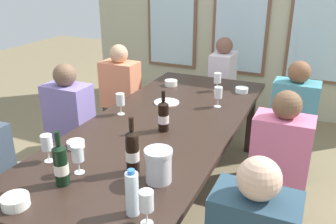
% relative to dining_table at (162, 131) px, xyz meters
% --- Properties ---
extents(ground_plane, '(12.00, 12.00, 0.00)m').
position_rel_dining_table_xyz_m(ground_plane, '(0.00, 0.00, -0.68)').
color(ground_plane, '#7A6C4D').
extents(back_wall_with_windows, '(4.28, 0.10, 2.90)m').
position_rel_dining_table_xyz_m(back_wall_with_windows, '(0.00, 2.43, 0.77)').
color(back_wall_with_windows, '#B9B696').
rests_on(back_wall_with_windows, ground).
extents(dining_table, '(1.08, 2.65, 0.74)m').
position_rel_dining_table_xyz_m(dining_table, '(0.00, 0.00, 0.00)').
color(dining_table, '#2F211A').
rests_on(dining_table, ground).
extents(white_plate_0, '(0.22, 0.22, 0.01)m').
position_rel_dining_table_xyz_m(white_plate_0, '(-0.15, 0.41, 0.06)').
color(white_plate_0, white).
rests_on(white_plate_0, dining_table).
extents(metal_pitcher, '(0.16, 0.16, 0.19)m').
position_rel_dining_table_xyz_m(metal_pitcher, '(0.31, -0.71, 0.16)').
color(metal_pitcher, silver).
rests_on(metal_pitcher, dining_table).
extents(wine_bottle_0, '(0.08, 0.08, 0.30)m').
position_rel_dining_table_xyz_m(wine_bottle_0, '(0.06, -0.11, 0.17)').
color(wine_bottle_0, black).
rests_on(wine_bottle_0, dining_table).
extents(wine_bottle_1, '(0.08, 0.08, 0.31)m').
position_rel_dining_table_xyz_m(wine_bottle_1, '(-0.15, -0.95, 0.18)').
color(wine_bottle_1, black).
rests_on(wine_bottle_1, dining_table).
extents(wine_bottle_2, '(0.08, 0.08, 0.34)m').
position_rel_dining_table_xyz_m(wine_bottle_2, '(0.14, -0.69, 0.19)').
color(wine_bottle_2, black).
rests_on(wine_bottle_2, dining_table).
extents(tasting_bowl_0, '(0.11, 0.11, 0.04)m').
position_rel_dining_table_xyz_m(tasting_bowl_0, '(-0.35, -0.58, 0.08)').
color(tasting_bowl_0, white).
rests_on(tasting_bowl_0, dining_table).
extents(tasting_bowl_1, '(0.12, 0.12, 0.05)m').
position_rel_dining_table_xyz_m(tasting_bowl_1, '(-0.31, 0.88, 0.09)').
color(tasting_bowl_1, white).
rests_on(tasting_bowl_1, dining_table).
extents(tasting_bowl_2, '(0.14, 0.14, 0.05)m').
position_rel_dining_table_xyz_m(tasting_bowl_2, '(-0.23, -1.20, 0.09)').
color(tasting_bowl_2, white).
rests_on(tasting_bowl_2, dining_table).
extents(tasting_bowl_3, '(0.12, 0.12, 0.05)m').
position_rel_dining_table_xyz_m(tasting_bowl_3, '(0.38, 0.96, 0.08)').
color(tasting_bowl_3, white).
rests_on(tasting_bowl_3, dining_table).
extents(water_bottle, '(0.06, 0.06, 0.24)m').
position_rel_dining_table_xyz_m(water_bottle, '(0.32, -1.02, 0.17)').
color(water_bottle, white).
rests_on(water_bottle, dining_table).
extents(wine_glass_0, '(0.07, 0.07, 0.17)m').
position_rel_dining_table_xyz_m(wine_glass_0, '(-0.39, -0.79, 0.18)').
color(wine_glass_0, white).
rests_on(wine_glass_0, dining_table).
extents(wine_glass_1, '(0.07, 0.07, 0.17)m').
position_rel_dining_table_xyz_m(wine_glass_1, '(0.41, -1.06, 0.18)').
color(wine_glass_1, white).
rests_on(wine_glass_1, dining_table).
extents(wine_glass_2, '(0.07, 0.07, 0.17)m').
position_rel_dining_table_xyz_m(wine_glass_2, '(0.28, 0.51, 0.18)').
color(wine_glass_2, white).
rests_on(wine_glass_2, dining_table).
extents(wine_glass_3, '(0.07, 0.07, 0.17)m').
position_rel_dining_table_xyz_m(wine_glass_3, '(0.16, 0.91, 0.18)').
color(wine_glass_3, white).
rests_on(wine_glass_3, dining_table).
extents(wine_glass_4, '(0.07, 0.07, 0.17)m').
position_rel_dining_table_xyz_m(wine_glass_4, '(-0.14, -0.82, 0.18)').
color(wine_glass_4, white).
rests_on(wine_glass_4, dining_table).
extents(wine_glass_5, '(0.07, 0.07, 0.17)m').
position_rel_dining_table_xyz_m(wine_glass_5, '(-0.37, 0.03, 0.18)').
color(wine_glass_5, white).
rests_on(wine_glass_5, dining_table).
extents(seated_person_2, '(0.38, 0.24, 1.11)m').
position_rel_dining_table_xyz_m(seated_person_2, '(-0.87, 0.84, -0.15)').
color(seated_person_2, '#382D34').
rests_on(seated_person_2, ground).
extents(seated_person_3, '(0.38, 0.24, 1.11)m').
position_rel_dining_table_xyz_m(seated_person_3, '(0.87, 0.87, -0.15)').
color(seated_person_3, '#323844').
rests_on(seated_person_3, ground).
extents(seated_person_4, '(0.38, 0.24, 1.11)m').
position_rel_dining_table_xyz_m(seated_person_4, '(-0.87, -0.00, -0.15)').
color(seated_person_4, '#2E333A').
rests_on(seated_person_4, ground).
extents(seated_person_5, '(0.38, 0.24, 1.11)m').
position_rel_dining_table_xyz_m(seated_person_5, '(0.87, 0.02, -0.15)').
color(seated_person_5, '#32233A').
rests_on(seated_person_5, ground).
extents(seated_person_6, '(0.24, 0.38, 1.11)m').
position_rel_dining_table_xyz_m(seated_person_6, '(0.00, 1.67, -0.15)').
color(seated_person_6, '#342E2B').
rests_on(seated_person_6, ground).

